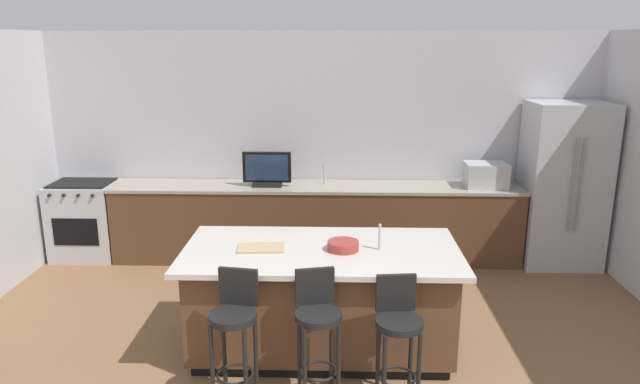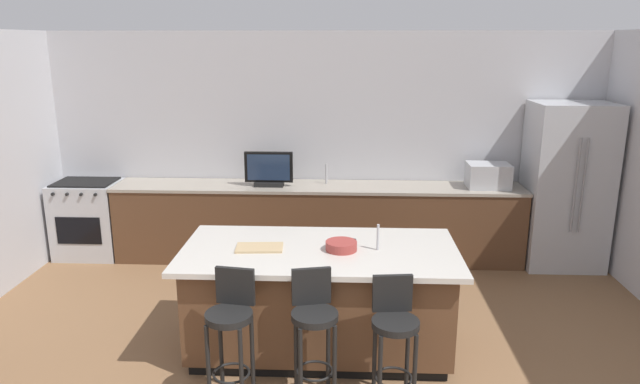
% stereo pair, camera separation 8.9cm
% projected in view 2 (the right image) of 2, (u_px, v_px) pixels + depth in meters
% --- Properties ---
extents(wall_back, '(7.16, 0.12, 2.71)m').
position_uv_depth(wall_back, '(324.00, 144.00, 7.09)').
color(wall_back, '#BCBCC1').
rests_on(wall_back, ground_plane).
extents(counter_back, '(4.87, 0.62, 0.93)m').
position_uv_depth(counter_back, '(318.00, 222.00, 6.95)').
color(counter_back, brown).
rests_on(counter_back, ground_plane).
extents(kitchen_island, '(2.30, 1.15, 0.92)m').
position_uv_depth(kitchen_island, '(320.00, 299.00, 4.88)').
color(kitchen_island, black).
rests_on(kitchen_island, ground_plane).
extents(refrigerator, '(0.89, 0.73, 1.93)m').
position_uv_depth(refrigerator, '(566.00, 186.00, 6.66)').
color(refrigerator, '#B7BABF').
rests_on(refrigerator, ground_plane).
extents(range_oven, '(0.77, 0.63, 0.95)m').
position_uv_depth(range_oven, '(89.00, 219.00, 7.07)').
color(range_oven, '#B7BABF').
rests_on(range_oven, ground_plane).
extents(microwave, '(0.48, 0.36, 0.28)m').
position_uv_depth(microwave, '(488.00, 176.00, 6.71)').
color(microwave, '#B7BABF').
rests_on(microwave, counter_back).
extents(tv_monitor, '(0.57, 0.16, 0.41)m').
position_uv_depth(tv_monitor, '(269.00, 170.00, 6.76)').
color(tv_monitor, black).
rests_on(tv_monitor, counter_back).
extents(sink_faucet_back, '(0.02, 0.02, 0.24)m').
position_uv_depth(sink_faucet_back, '(326.00, 174.00, 6.90)').
color(sink_faucet_back, '#B2B2B7').
rests_on(sink_faucet_back, counter_back).
extents(sink_faucet_island, '(0.02, 0.02, 0.22)m').
position_uv_depth(sink_faucet_island, '(378.00, 237.00, 4.72)').
color(sink_faucet_island, '#B2B2B7').
rests_on(sink_faucet_island, kitchen_island).
extents(bar_stool_left, '(0.34, 0.36, 1.02)m').
position_uv_depth(bar_stool_left, '(231.00, 326.00, 4.11)').
color(bar_stool_left, black).
rests_on(bar_stool_left, ground_plane).
extents(bar_stool_center, '(0.35, 0.37, 1.00)m').
position_uv_depth(bar_stool_center, '(314.00, 325.00, 4.15)').
color(bar_stool_center, black).
rests_on(bar_stool_center, ground_plane).
extents(bar_stool_right, '(0.34, 0.35, 0.98)m').
position_uv_depth(bar_stool_right, '(394.00, 332.00, 4.09)').
color(bar_stool_right, black).
rests_on(bar_stool_right, ground_plane).
extents(fruit_bowl, '(0.26, 0.26, 0.08)m').
position_uv_depth(fruit_bowl, '(341.00, 246.00, 4.73)').
color(fruit_bowl, '#993833').
rests_on(fruit_bowl, kitchen_island).
extents(cell_phone, '(0.14, 0.16, 0.01)m').
position_uv_depth(cell_phone, '(348.00, 241.00, 4.95)').
color(cell_phone, black).
rests_on(cell_phone, kitchen_island).
extents(cutting_board, '(0.40, 0.25, 0.02)m').
position_uv_depth(cutting_board, '(259.00, 248.00, 4.77)').
color(cutting_board, tan).
rests_on(cutting_board, kitchen_island).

